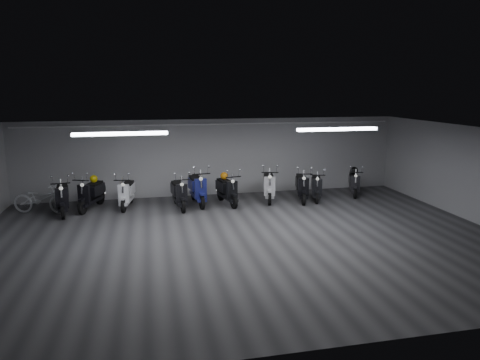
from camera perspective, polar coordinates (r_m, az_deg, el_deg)
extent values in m
cube|color=#353537|center=(11.40, 0.32, -7.89)|extent=(14.00, 10.00, 0.01)
cube|color=gray|center=(10.77, 0.34, 6.30)|extent=(14.00, 10.00, 0.01)
cube|color=#9A9A9C|center=(15.84, -3.55, 3.03)|extent=(14.00, 0.01, 2.80)
cube|color=#9A9A9C|center=(6.42, 10.09, -10.94)|extent=(14.00, 0.01, 2.80)
cube|color=#9A9A9C|center=(14.22, 29.10, 0.46)|extent=(0.01, 10.00, 2.80)
cube|color=white|center=(11.54, -15.56, 5.93)|extent=(2.40, 0.18, 0.08)
cube|color=white|center=(12.68, 12.79, 6.59)|extent=(2.40, 0.18, 0.08)
cylinder|color=white|center=(15.61, -3.56, 7.41)|extent=(13.60, 0.05, 0.05)
imported|color=white|center=(14.95, -24.98, -1.89)|extent=(1.87, 1.10, 1.14)
sphere|color=orange|center=(14.72, -2.12, 0.55)|extent=(0.26, 0.26, 0.26)
sphere|color=gold|center=(14.95, -18.84, 0.15)|extent=(0.25, 0.25, 0.25)
sphere|color=black|center=(16.53, 14.90, 1.22)|extent=(0.29, 0.29, 0.29)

